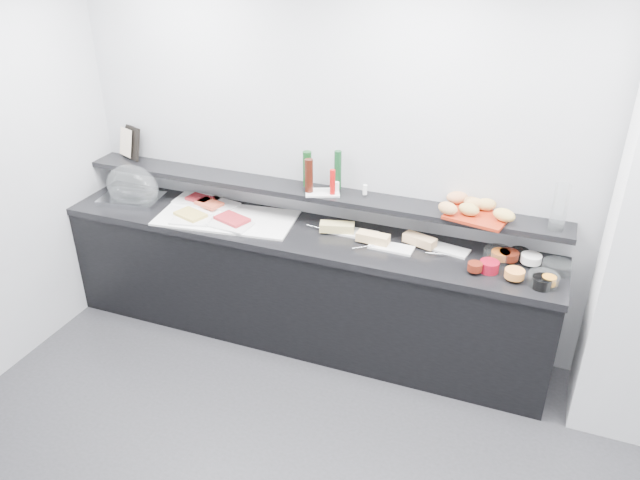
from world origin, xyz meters
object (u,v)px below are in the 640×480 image
(framed_print, at_px, (132,143))
(condiment_tray, at_px, (322,193))
(carafe, at_px, (560,207))
(cloche_base, at_px, (132,199))
(sandwich_plate_mid, at_px, (391,247))
(bread_tray, at_px, (477,217))

(framed_print, bearing_deg, condiment_tray, 19.84)
(carafe, bearing_deg, condiment_tray, -179.65)
(cloche_base, relative_size, sandwich_plate_mid, 1.53)
(bread_tray, bearing_deg, carafe, 13.21)
(bread_tray, height_order, carafe, carafe)
(sandwich_plate_mid, relative_size, condiment_tray, 1.27)
(framed_print, relative_size, bread_tray, 0.68)
(cloche_base, xyz_separation_m, bread_tray, (2.61, 0.14, 0.24))
(cloche_base, relative_size, condiment_tray, 1.94)
(framed_print, xyz_separation_m, bread_tray, (2.73, -0.11, -0.12))
(cloche_base, height_order, carafe, carafe)
(sandwich_plate_mid, height_order, framed_print, framed_print)
(sandwich_plate_mid, xyz_separation_m, carafe, (1.00, 0.17, 0.39))
(framed_print, height_order, condiment_tray, framed_print)
(sandwich_plate_mid, distance_m, condiment_tray, 0.63)
(sandwich_plate_mid, xyz_separation_m, framed_print, (-2.22, 0.26, 0.37))
(framed_print, xyz_separation_m, carafe, (3.22, -0.10, 0.02))
(sandwich_plate_mid, distance_m, carafe, 1.09)
(sandwich_plate_mid, distance_m, framed_print, 2.27)
(condiment_tray, relative_size, bread_tray, 0.62)
(cloche_base, distance_m, framed_print, 0.46)
(cloche_base, distance_m, carafe, 3.12)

